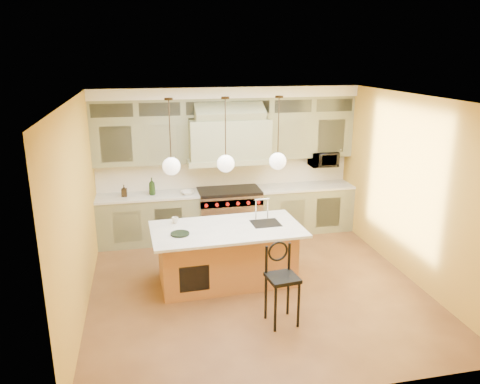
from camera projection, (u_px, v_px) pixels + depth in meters
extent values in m
plane|color=#56361D|center=(255.00, 286.00, 7.30)|extent=(5.00, 5.00, 0.00)
plane|color=white|center=(257.00, 98.00, 6.47)|extent=(5.00, 5.00, 0.00)
plane|color=gold|center=(226.00, 161.00, 9.23)|extent=(5.00, 0.00, 5.00)
plane|color=gold|center=(317.00, 272.00, 4.54)|extent=(5.00, 0.00, 5.00)
plane|color=gold|center=(79.00, 209.00, 6.39)|extent=(0.00, 5.00, 5.00)
plane|color=gold|center=(409.00, 188.00, 7.39)|extent=(0.00, 5.00, 5.00)
cube|color=gray|center=(149.00, 219.00, 8.90)|extent=(1.90, 0.65, 0.90)
cube|color=gray|center=(304.00, 209.00, 9.52)|extent=(1.90, 0.65, 0.90)
cube|color=silver|center=(148.00, 196.00, 8.77)|extent=(1.90, 0.68, 0.04)
cube|color=silver|center=(305.00, 186.00, 9.39)|extent=(1.90, 0.68, 0.04)
cube|color=beige|center=(226.00, 172.00, 9.28)|extent=(5.00, 0.04, 0.56)
cube|color=gray|center=(140.00, 142.00, 8.61)|extent=(1.75, 0.35, 0.85)
cube|color=gray|center=(308.00, 135.00, 9.25)|extent=(1.75, 0.35, 0.85)
cube|color=gray|center=(229.00, 139.00, 8.76)|extent=(1.50, 0.70, 0.75)
cube|color=gray|center=(229.00, 159.00, 8.87)|extent=(1.60, 0.76, 0.10)
cube|color=#333833|center=(227.00, 107.00, 8.76)|extent=(5.00, 0.35, 0.35)
cube|color=white|center=(227.00, 92.00, 8.66)|extent=(5.00, 0.47, 0.20)
cube|color=silver|center=(229.00, 214.00, 9.19)|extent=(1.20, 0.70, 0.90)
cube|color=black|center=(229.00, 191.00, 9.05)|extent=(1.20, 0.70, 0.06)
cube|color=silver|center=(232.00, 203.00, 8.80)|extent=(1.20, 0.06, 0.14)
cube|color=#B16C3E|center=(227.00, 255.00, 7.34)|extent=(2.09, 1.06, 0.88)
cube|color=silver|center=(227.00, 229.00, 7.16)|extent=(2.35, 1.31, 0.04)
cube|color=black|center=(266.00, 224.00, 7.36)|extent=(0.45, 0.41, 0.05)
cylinder|color=black|center=(275.00, 309.00, 6.03)|extent=(0.04, 0.04, 0.64)
cylinder|color=black|center=(299.00, 305.00, 6.13)|extent=(0.04, 0.04, 0.64)
cylinder|color=black|center=(266.00, 297.00, 6.33)|extent=(0.04, 0.04, 0.64)
cylinder|color=black|center=(288.00, 293.00, 6.43)|extent=(0.04, 0.04, 0.64)
cube|color=black|center=(283.00, 278.00, 6.13)|extent=(0.43, 0.43, 0.05)
torus|color=black|center=(278.00, 251.00, 6.19)|extent=(0.28, 0.06, 0.28)
imported|color=black|center=(323.00, 159.00, 9.39)|extent=(0.54, 0.37, 0.30)
imported|color=#1B3213|center=(152.00, 186.00, 8.72)|extent=(0.14, 0.14, 0.33)
imported|color=black|center=(124.00, 191.00, 8.63)|extent=(0.11, 0.11, 0.22)
imported|color=silver|center=(187.00, 193.00, 8.79)|extent=(0.26, 0.26, 0.06)
imported|color=silver|center=(175.00, 220.00, 7.35)|extent=(0.10, 0.10, 0.10)
cylinder|color=#2D2319|center=(168.00, 99.00, 6.49)|extent=(0.12, 0.12, 0.03)
cylinder|color=#2D2319|center=(170.00, 131.00, 6.61)|extent=(0.02, 0.02, 0.93)
sphere|color=white|center=(171.00, 166.00, 6.76)|extent=(0.26, 0.26, 0.26)
cylinder|color=#2D2319|center=(225.00, 98.00, 6.64)|extent=(0.12, 0.12, 0.03)
cylinder|color=#2D2319|center=(225.00, 129.00, 6.77)|extent=(0.02, 0.02, 0.93)
sphere|color=white|center=(226.00, 164.00, 6.92)|extent=(0.26, 0.26, 0.26)
cylinder|color=#2D2319|center=(279.00, 97.00, 6.80)|extent=(0.12, 0.12, 0.03)
cylinder|color=#2D2319|center=(278.00, 127.00, 6.93)|extent=(0.02, 0.02, 0.93)
sphere|color=white|center=(278.00, 161.00, 7.08)|extent=(0.26, 0.26, 0.26)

